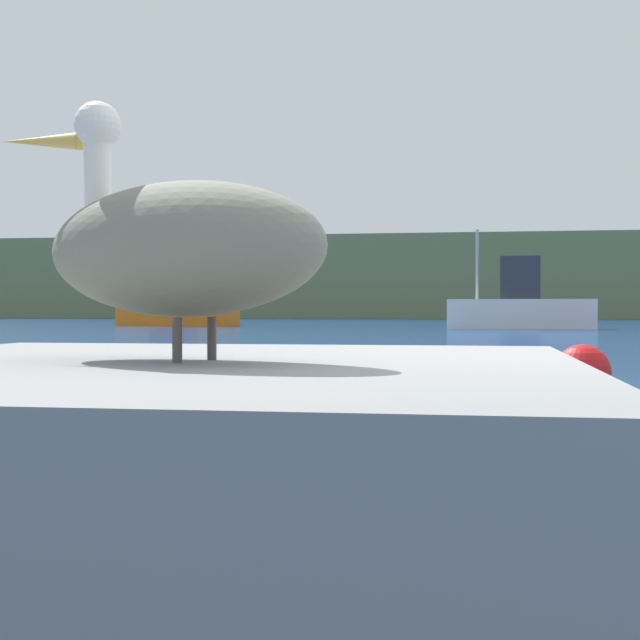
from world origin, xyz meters
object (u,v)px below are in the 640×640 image
at_px(fishing_boat_white, 521,306).
at_px(fishing_boat_orange, 176,308).
at_px(pelican, 178,246).
at_px(mooring_buoy, 583,372).

bearing_deg(fishing_boat_white, fishing_boat_orange, -9.97).
relative_size(pelican, fishing_boat_white, 0.22).
height_order(fishing_boat_orange, fishing_boat_white, fishing_boat_white).
height_order(fishing_boat_white, mooring_buoy, fishing_boat_white).
relative_size(fishing_boat_white, mooring_buoy, 11.29).
bearing_deg(mooring_buoy, fishing_boat_orange, 114.47).
bearing_deg(fishing_boat_white, mooring_buoy, 90.83).
relative_size(pelican, mooring_buoy, 2.49).
xyz_separation_m(pelican, mooring_buoy, (1.98, 6.28, -0.82)).
height_order(pelican, mooring_buoy, pelican).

